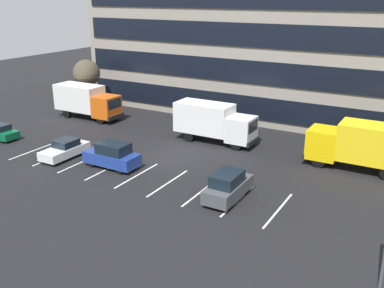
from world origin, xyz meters
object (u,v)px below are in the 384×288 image
at_px(box_truck_yellow_all, 363,144).
at_px(box_truck_white, 214,121).
at_px(sedan_white, 65,149).
at_px(bare_tree, 87,73).
at_px(suv_charcoal, 228,186).
at_px(suv_navy, 112,155).
at_px(box_truck_orange, 86,100).

bearing_deg(box_truck_yellow_all, box_truck_white, 178.52).
distance_m(sedan_white, bare_tree, 16.64).
bearing_deg(box_truck_white, sedan_white, -131.86).
distance_m(suv_charcoal, suv_navy, 10.39).
relative_size(box_truck_orange, box_truck_yellow_all, 0.96).
height_order(box_truck_yellow_all, suv_charcoal, box_truck_yellow_all).
relative_size(suv_charcoal, bare_tree, 0.74).
relative_size(box_truck_yellow_all, suv_charcoal, 1.86).
relative_size(sedan_white, bare_tree, 0.74).
height_order(sedan_white, bare_tree, bare_tree).
distance_m(box_truck_orange, box_truck_yellow_all, 28.84).
bearing_deg(bare_tree, box_truck_white, -10.28).
height_order(sedan_white, suv_navy, suv_navy).
relative_size(box_truck_white, suv_navy, 1.71).
bearing_deg(sedan_white, suv_navy, 3.58).
distance_m(box_truck_orange, suv_charcoal, 24.50).
distance_m(box_truck_orange, bare_tree, 4.56).
bearing_deg(sedan_white, box_truck_white, 48.14).
bearing_deg(suv_charcoal, suv_navy, 176.67).
distance_m(box_truck_yellow_all, bare_tree, 31.69).
height_order(box_truck_orange, bare_tree, bare_tree).
bearing_deg(suv_charcoal, sedan_white, 178.87).
bearing_deg(suv_navy, sedan_white, -176.42).
xyz_separation_m(box_truck_orange, suv_navy, (11.75, -9.87, -1.04)).
xyz_separation_m(box_truck_orange, suv_charcoal, (22.13, -10.47, -1.07)).
height_order(box_truck_yellow_all, suv_navy, box_truck_yellow_all).
xyz_separation_m(box_truck_yellow_all, suv_navy, (-17.09, -9.24, -1.13)).
bearing_deg(suv_navy, bare_tree, 137.97).
distance_m(box_truck_yellow_all, suv_navy, 19.46).
xyz_separation_m(box_truck_white, suv_navy, (-4.02, -9.58, -1.02)).
relative_size(box_truck_orange, box_truck_white, 1.01).
distance_m(box_truck_yellow_all, suv_charcoal, 11.97).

